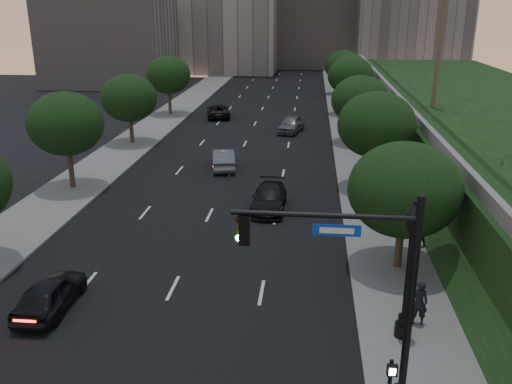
# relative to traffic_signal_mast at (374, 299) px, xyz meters

# --- Properties ---
(ground) EXTENTS (160.00, 160.00, 0.00)m
(ground) POSITION_rel_traffic_signal_mast_xyz_m (-7.97, 1.44, -3.67)
(ground) COLOR black
(ground) RESTS_ON ground
(road_surface) EXTENTS (16.00, 140.00, 0.02)m
(road_surface) POSITION_rel_traffic_signal_mast_xyz_m (-7.97, 31.44, -3.66)
(road_surface) COLOR black
(road_surface) RESTS_ON ground
(sidewalk_right) EXTENTS (4.50, 140.00, 0.15)m
(sidewalk_right) POSITION_rel_traffic_signal_mast_xyz_m (2.28, 31.44, -3.60)
(sidewalk_right) COLOR slate
(sidewalk_right) RESTS_ON ground
(sidewalk_left) EXTENTS (4.50, 140.00, 0.15)m
(sidewalk_left) POSITION_rel_traffic_signal_mast_xyz_m (-18.22, 31.44, -3.60)
(sidewalk_left) COLOR slate
(sidewalk_left) RESTS_ON ground
(embankment) EXTENTS (18.00, 90.00, 4.00)m
(embankment) POSITION_rel_traffic_signal_mast_xyz_m (14.03, 29.44, -1.67)
(embankment) COLOR black
(embankment) RESTS_ON ground
(parapet_wall) EXTENTS (0.35, 90.00, 0.70)m
(parapet_wall) POSITION_rel_traffic_signal_mast_xyz_m (5.53, 29.44, 0.68)
(parapet_wall) COLOR slate
(parapet_wall) RESTS_ON embankment
(office_block_mid) EXTENTS (22.00, 18.00, 26.00)m
(office_block_mid) POSITION_rel_traffic_signal_mast_xyz_m (-1.97, 103.44, 9.33)
(office_block_mid) COLOR gray
(office_block_mid) RESTS_ON ground
(office_block_filler) EXTENTS (18.00, 16.00, 14.00)m
(office_block_filler) POSITION_rel_traffic_signal_mast_xyz_m (-33.97, 71.44, 3.33)
(office_block_filler) COLOR gray
(office_block_filler) RESTS_ON ground
(tree_right_a) EXTENTS (5.20, 5.20, 6.24)m
(tree_right_a) POSITION_rel_traffic_signal_mast_xyz_m (2.33, 9.44, 0.35)
(tree_right_a) COLOR #38281C
(tree_right_a) RESTS_ON ground
(tree_right_b) EXTENTS (5.20, 5.20, 6.74)m
(tree_right_b) POSITION_rel_traffic_signal_mast_xyz_m (2.33, 21.44, 0.84)
(tree_right_b) COLOR #38281C
(tree_right_b) RESTS_ON ground
(tree_right_c) EXTENTS (5.20, 5.20, 6.24)m
(tree_right_c) POSITION_rel_traffic_signal_mast_xyz_m (2.33, 34.44, 0.35)
(tree_right_c) COLOR #38281C
(tree_right_c) RESTS_ON ground
(tree_right_d) EXTENTS (5.20, 5.20, 6.74)m
(tree_right_d) POSITION_rel_traffic_signal_mast_xyz_m (2.33, 48.44, 0.84)
(tree_right_d) COLOR #38281C
(tree_right_d) RESTS_ON ground
(tree_right_e) EXTENTS (5.20, 5.20, 6.24)m
(tree_right_e) POSITION_rel_traffic_signal_mast_xyz_m (2.33, 63.44, 0.35)
(tree_right_e) COLOR #38281C
(tree_right_e) RESTS_ON ground
(tree_left_b) EXTENTS (5.00, 5.00, 6.71)m
(tree_left_b) POSITION_rel_traffic_signal_mast_xyz_m (-18.27, 19.44, 0.90)
(tree_left_b) COLOR #38281C
(tree_left_b) RESTS_ON ground
(tree_left_c) EXTENTS (5.00, 5.00, 6.34)m
(tree_left_c) POSITION_rel_traffic_signal_mast_xyz_m (-18.27, 32.44, 0.53)
(tree_left_c) COLOR #38281C
(tree_left_c) RESTS_ON ground
(tree_left_d) EXTENTS (5.00, 5.00, 6.71)m
(tree_left_d) POSITION_rel_traffic_signal_mast_xyz_m (-18.27, 46.44, 0.90)
(tree_left_d) COLOR #38281C
(tree_left_d) RESTS_ON ground
(traffic_signal_mast) EXTENTS (5.68, 0.56, 7.00)m
(traffic_signal_mast) POSITION_rel_traffic_signal_mast_xyz_m (0.00, 0.00, 0.00)
(traffic_signal_mast) COLOR black
(traffic_signal_mast) RESTS_ON ground
(street_lamp) EXTENTS (0.64, 0.64, 5.62)m
(street_lamp) POSITION_rel_traffic_signal_mast_xyz_m (1.65, 3.48, -1.04)
(street_lamp) COLOR black
(street_lamp) RESTS_ON ground
(sedan_near_left) EXTENTS (1.76, 4.33, 1.47)m
(sedan_near_left) POSITION_rel_traffic_signal_mast_xyz_m (-12.58, 4.22, -2.94)
(sedan_near_left) COLOR black
(sedan_near_left) RESTS_ON ground
(sedan_mid_left) EXTENTS (2.52, 4.95, 1.56)m
(sedan_mid_left) POSITION_rel_traffic_signal_mast_xyz_m (-8.69, 25.45, -2.89)
(sedan_mid_left) COLOR #5B5E62
(sedan_mid_left) RESTS_ON ground
(sedan_far_left) EXTENTS (3.50, 5.71, 1.48)m
(sedan_far_left) POSITION_rel_traffic_signal_mast_xyz_m (-12.47, 45.58, -2.93)
(sedan_far_left) COLOR black
(sedan_far_left) RESTS_ON ground
(sedan_near_right) EXTENTS (2.09, 5.00, 1.44)m
(sedan_near_right) POSITION_rel_traffic_signal_mast_xyz_m (-4.46, 16.88, -2.95)
(sedan_near_right) COLOR black
(sedan_near_right) RESTS_ON ground
(sedan_far_right) EXTENTS (2.96, 5.12, 1.64)m
(sedan_far_right) POSITION_rel_traffic_signal_mast_xyz_m (-3.96, 38.78, -2.85)
(sedan_far_right) COLOR slate
(sedan_far_right) RESTS_ON ground
(pedestrian_a) EXTENTS (0.70, 0.47, 1.89)m
(pedestrian_a) POSITION_rel_traffic_signal_mast_xyz_m (2.36, 4.38, -2.58)
(pedestrian_a) COLOR black
(pedestrian_a) RESTS_ON sidewalk_right
(pedestrian_b) EXTENTS (0.88, 0.73, 1.65)m
(pedestrian_b) POSITION_rel_traffic_signal_mast_xyz_m (3.74, 11.90, -2.70)
(pedestrian_b) COLOR black
(pedestrian_b) RESTS_ON sidewalk_right
(pedestrian_c) EXTENTS (1.06, 0.78, 1.67)m
(pedestrian_c) POSITION_rel_traffic_signal_mast_xyz_m (1.12, 17.49, -2.69)
(pedestrian_c) COLOR black
(pedestrian_c) RESTS_ON sidewalk_right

